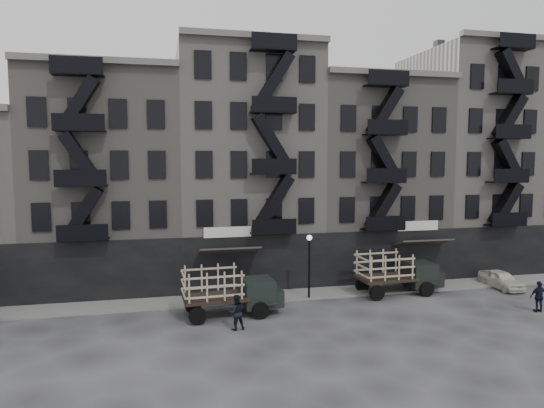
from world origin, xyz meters
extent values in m
plane|color=#38383A|center=(0.00, 0.00, 0.00)|extent=(140.00, 140.00, 0.00)
cube|color=slate|center=(0.00, 3.75, 0.07)|extent=(55.00, 2.50, 0.15)
cube|color=slate|center=(-10.00, 10.00, 7.50)|extent=(10.00, 10.00, 15.00)
cube|color=black|center=(-10.00, 5.05, 2.00)|extent=(10.00, 0.35, 4.00)
cube|color=#595651|center=(-10.00, 4.85, 15.20)|extent=(10.00, 0.50, 0.40)
cube|color=#4C4744|center=(-13.00, 10.00, 15.60)|extent=(0.70, 0.70, 1.20)
cube|color=#4C4744|center=(-7.50, 10.00, 15.60)|extent=(0.70, 0.70, 1.20)
cube|color=gray|center=(0.00, 10.00, 8.50)|extent=(10.00, 10.00, 17.00)
cube|color=black|center=(0.00, 5.05, 2.00)|extent=(10.00, 0.35, 4.00)
cube|color=#595651|center=(0.00, 4.85, 17.20)|extent=(10.00, 0.50, 0.40)
cube|color=#4C4744|center=(-3.00, 10.00, 17.60)|extent=(0.70, 0.70, 1.20)
cube|color=#4C4744|center=(2.50, 10.00, 17.60)|extent=(0.70, 0.70, 1.20)
cube|color=slate|center=(10.00, 10.00, 7.50)|extent=(10.00, 10.00, 15.00)
cube|color=black|center=(10.00, 5.05, 2.00)|extent=(10.00, 0.35, 4.00)
cube|color=#595651|center=(10.00, 4.85, 15.20)|extent=(10.00, 0.50, 0.40)
cube|color=#4C4744|center=(7.00, 10.00, 15.60)|extent=(0.70, 0.70, 1.20)
cube|color=#4C4744|center=(12.50, 10.00, 15.60)|extent=(0.70, 0.70, 1.20)
cube|color=gray|center=(20.00, 10.00, 9.00)|extent=(10.00, 10.00, 18.00)
cube|color=black|center=(20.00, 5.05, 2.00)|extent=(10.00, 0.35, 4.00)
cube|color=#595651|center=(20.00, 4.85, 18.20)|extent=(10.00, 0.50, 0.40)
cube|color=#4C4744|center=(17.00, 10.00, 18.60)|extent=(0.70, 0.70, 1.20)
cube|color=#4C4744|center=(22.50, 10.00, 18.60)|extent=(0.70, 0.70, 1.20)
cylinder|color=black|center=(3.00, 2.60, 2.00)|extent=(0.14, 0.14, 4.00)
sphere|color=silver|center=(3.00, 2.60, 4.10)|extent=(0.36, 0.36, 0.36)
cube|color=black|center=(-3.30, 0.51, 1.15)|extent=(3.83, 2.39, 0.20)
cube|color=black|center=(-0.79, 0.65, 1.26)|extent=(1.86, 2.06, 1.64)
cube|color=black|center=(0.19, 0.71, 0.93)|extent=(0.96, 1.69, 0.98)
cylinder|color=black|center=(-0.84, -0.45, 0.49)|extent=(1.00, 0.29, 0.98)
cylinder|color=black|center=(-0.96, 1.74, 0.49)|extent=(1.00, 0.29, 0.98)
cylinder|color=black|center=(-4.44, -0.64, 0.49)|extent=(1.00, 0.29, 0.98)
cylinder|color=black|center=(-4.56, 1.54, 0.49)|extent=(1.00, 0.29, 0.98)
cube|color=black|center=(8.43, 2.58, 1.16)|extent=(3.83, 2.34, 0.20)
cube|color=black|center=(10.96, 2.67, 1.27)|extent=(1.83, 2.05, 1.65)
cube|color=black|center=(11.95, 2.70, 0.94)|extent=(0.94, 1.69, 0.99)
cylinder|color=black|center=(10.89, 1.56, 0.50)|extent=(1.00, 0.28, 0.99)
cylinder|color=black|center=(10.81, 3.77, 0.50)|extent=(1.00, 0.28, 0.99)
cylinder|color=black|center=(7.25, 1.43, 0.50)|extent=(1.00, 0.28, 0.99)
cylinder|color=black|center=(7.18, 3.63, 0.50)|extent=(1.00, 0.28, 0.99)
imported|color=beige|center=(17.19, 2.32, 0.63)|extent=(1.54, 3.74, 1.27)
imported|color=black|center=(-2.47, -1.86, 0.96)|extent=(1.03, 0.86, 1.93)
imported|color=black|center=(15.73, -2.87, 0.94)|extent=(1.16, 0.60, 1.89)
camera|label=1|loc=(-6.20, -27.02, 9.16)|focal=32.00mm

